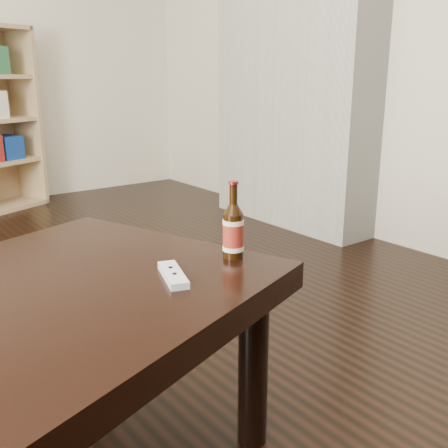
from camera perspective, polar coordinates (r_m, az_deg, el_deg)
chimney_breast at (r=3.52m, az=7.86°, el=21.97°), size 0.30×1.20×2.70m
beer_bottle at (r=1.35m, az=1.02°, el=-0.78°), size 0.07×0.07×0.20m
remote at (r=1.23m, az=-5.58°, el=-5.53°), size 0.09×0.16×0.02m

